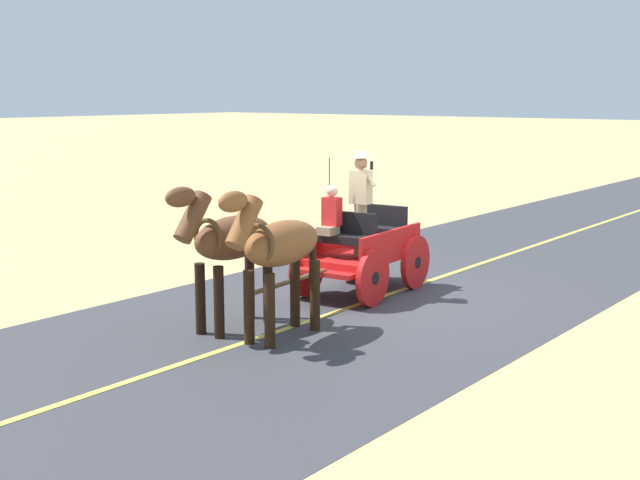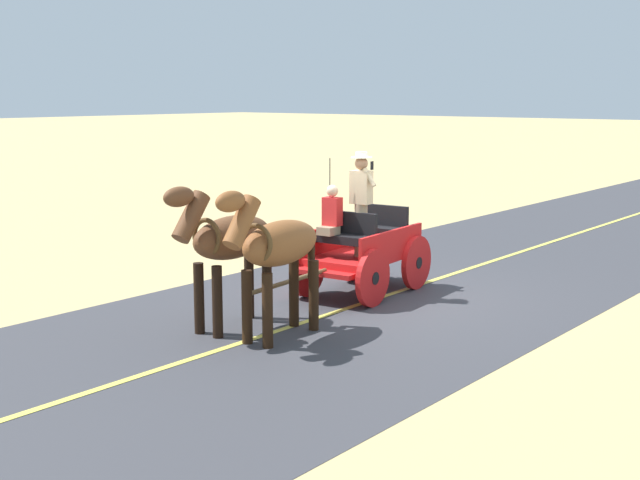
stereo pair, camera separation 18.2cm
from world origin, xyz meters
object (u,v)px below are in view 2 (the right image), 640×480
(horse_drawn_carriage, at_px, (361,248))
(horse_off_side, at_px, (228,241))
(traffic_cone, at_px, (359,239))
(horse_near_side, at_px, (276,247))

(horse_drawn_carriage, height_order, horse_off_side, horse_drawn_carriage)
(horse_drawn_carriage, height_order, traffic_cone, horse_drawn_carriage)
(horse_drawn_carriage, relative_size, horse_near_side, 2.04)
(horse_near_side, height_order, horse_off_side, same)
(traffic_cone, bearing_deg, horse_near_side, 116.70)
(horse_drawn_carriage, bearing_deg, traffic_cone, -53.31)
(horse_off_side, height_order, traffic_cone, horse_off_side)
(horse_near_side, relative_size, horse_off_side, 1.00)
(horse_off_side, xyz_separation_m, traffic_cone, (2.30, -6.39, -1.07))
(horse_off_side, relative_size, traffic_cone, 4.42)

